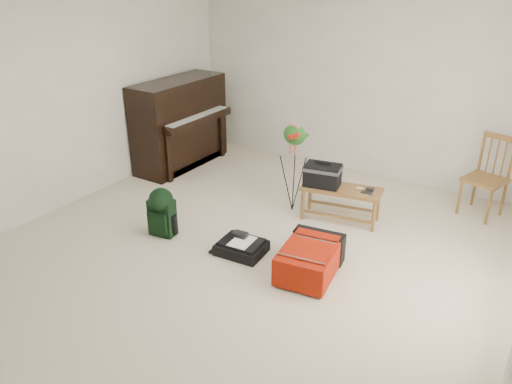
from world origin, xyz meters
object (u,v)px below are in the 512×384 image
Objects in this scene: red_suitcase at (312,256)px; green_backpack at (161,210)px; black_duffel at (242,247)px; flower_stand at (293,168)px; bench at (329,178)px; piano at (181,125)px; dining_chair at (486,177)px.

red_suitcase is 1.44× the size of green_backpack.
black_duffel is 0.45× the size of flower_stand.
bench is at bearing 36.53° from green_backpack.
red_suitcase is at bearing -27.38° from piano.
dining_chair is at bearing 9.67° from piano.
black_duffel is at bearing 178.54° from red_suitcase.
flower_stand is at bearing 118.90° from red_suitcase.
red_suitcase reaches higher than black_duffel.
flower_stand is at bearing -12.03° from piano.
piano reaches higher than bench.
black_duffel is at bearing -113.39° from dining_chair.
green_backpack is at bearing -145.41° from bench.
black_duffel is at bearing -80.81° from flower_stand.
bench is at bearing 67.62° from black_duffel.
red_suitcase is 0.71× the size of flower_stand.
black_duffel is 0.98m from green_backpack.
red_suitcase is at bearing 2.29° from black_duffel.
flower_stand reaches higher than bench.
flower_stand is at bearing 177.81° from bench.
green_backpack is (-1.33, -1.36, -0.19)m from bench.
bench is 1.83m from dining_chair.
black_duffel is at bearing -36.69° from piano.
flower_stand is at bearing -133.35° from dining_chair.
red_suitcase is at bearing -82.68° from bench.
piano is 1.58× the size of dining_chair.
bench is 0.86× the size of flower_stand.
bench is at bearing 99.99° from red_suitcase.
red_suitcase is at bearing -100.98° from dining_chair.
dining_chair is 1.90× the size of black_duffel.
dining_chair reaches higher than bench.
flower_stand is (0.90, 1.29, 0.24)m from green_backpack.
piano is 2.72m from black_duffel.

